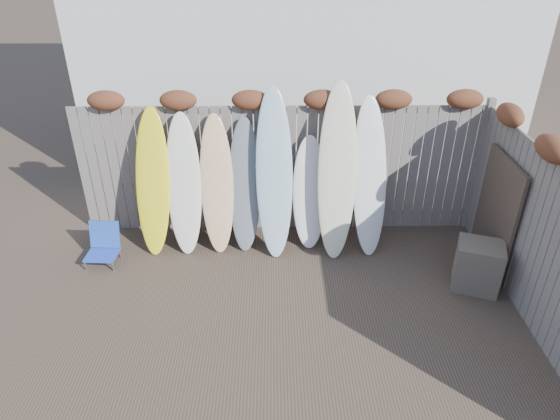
{
  "coord_description": "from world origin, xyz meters",
  "views": [
    {
      "loc": [
        -0.07,
        -4.4,
        4.24
      ],
      "look_at": [
        0.0,
        1.2,
        1.0
      ],
      "focal_mm": 32.0,
      "sensor_mm": 36.0,
      "label": 1
    }
  ],
  "objects_px": {
    "wooden_crate": "(478,266)",
    "lattice_panel": "(496,215)",
    "beach_chair": "(103,244)",
    "surfboard_0": "(153,183)"
  },
  "relations": [
    {
      "from": "wooden_crate",
      "to": "lattice_panel",
      "type": "bearing_deg",
      "value": 56.38
    },
    {
      "from": "beach_chair",
      "to": "lattice_panel",
      "type": "xyz_separation_m",
      "value": [
        5.44,
        -0.17,
        0.55
      ]
    },
    {
      "from": "wooden_crate",
      "to": "lattice_panel",
      "type": "relative_size",
      "value": 0.41
    },
    {
      "from": "lattice_panel",
      "to": "surfboard_0",
      "type": "height_order",
      "value": "surfboard_0"
    },
    {
      "from": "beach_chair",
      "to": "lattice_panel",
      "type": "bearing_deg",
      "value": -1.75
    },
    {
      "from": "beach_chair",
      "to": "surfboard_0",
      "type": "height_order",
      "value": "surfboard_0"
    },
    {
      "from": "wooden_crate",
      "to": "lattice_panel",
      "type": "distance_m",
      "value": 0.78
    },
    {
      "from": "wooden_crate",
      "to": "surfboard_0",
      "type": "height_order",
      "value": "surfboard_0"
    },
    {
      "from": "lattice_panel",
      "to": "beach_chair",
      "type": "bearing_deg",
      "value": 178.16
    },
    {
      "from": "wooden_crate",
      "to": "surfboard_0",
      "type": "xyz_separation_m",
      "value": [
        -4.39,
        1.1,
        0.7
      ]
    }
  ]
}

